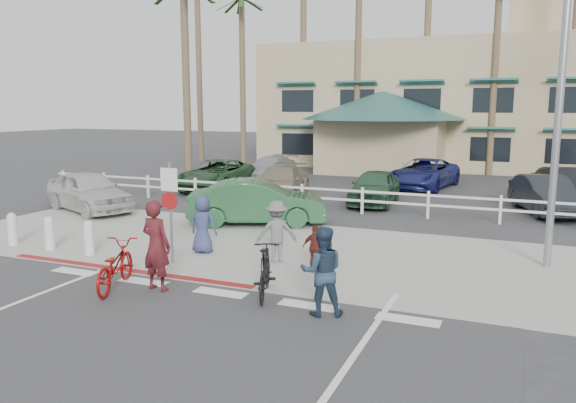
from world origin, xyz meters
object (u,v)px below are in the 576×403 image
at_px(sign_post, 171,207).
at_px(bike_red, 115,266).
at_px(car_white_sedan, 257,202).
at_px(bike_black, 265,271).
at_px(car_red_compact, 89,191).

height_order(sign_post, bike_red, sign_post).
height_order(bike_red, car_white_sedan, car_white_sedan).
relative_size(sign_post, bike_red, 1.47).
bearing_deg(car_white_sedan, bike_red, 157.77).
distance_m(bike_black, car_red_compact, 12.08).
bearing_deg(bike_black, bike_red, -5.08).
height_order(bike_black, car_red_compact, car_red_compact).
height_order(bike_black, car_white_sedan, car_white_sedan).
height_order(bike_red, bike_black, bike_black).
xyz_separation_m(bike_black, car_white_sedan, (-3.34, 6.54, 0.20)).
relative_size(car_white_sedan, car_red_compact, 1.02).
relative_size(sign_post, car_red_compact, 0.65).
bearing_deg(bike_red, car_red_compact, -63.69).
bearing_deg(bike_black, car_red_compact, -50.47).
height_order(bike_red, car_red_compact, car_red_compact).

